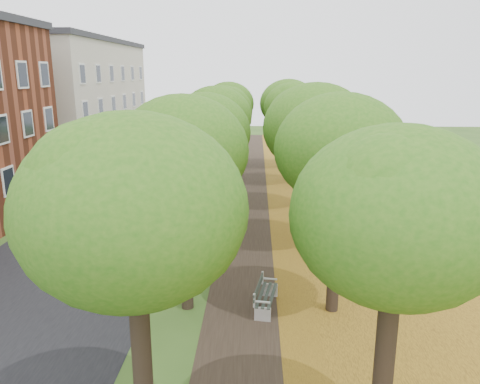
{
  "coord_description": "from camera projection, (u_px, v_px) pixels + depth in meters",
  "views": [
    {
      "loc": [
        0.05,
        -8.14,
        7.67
      ],
      "look_at": [
        -0.65,
        11.84,
        2.5
      ],
      "focal_mm": 35.0,
      "sensor_mm": 36.0,
      "label": 1
    }
  ],
  "objects": [
    {
      "name": "street_asphalt",
      "position": [
        112.0,
        222.0,
        24.56
      ],
      "size": [
        8.0,
        70.0,
        0.01
      ],
      "primitive_type": "cube",
      "color": "black",
      "rests_on": "ground"
    },
    {
      "name": "footpath",
      "position": [
        254.0,
        223.0,
        24.31
      ],
      "size": [
        3.2,
        70.0,
        0.01
      ],
      "primitive_type": "cube",
      "color": "black",
      "rests_on": "ground"
    },
    {
      "name": "leaf_verge",
      "position": [
        351.0,
        224.0,
        24.14
      ],
      "size": [
        7.5,
        70.0,
        0.01
      ],
      "primitive_type": "cube",
      "color": "#A3741E",
      "rests_on": "ground"
    },
    {
      "name": "tree_row_west",
      "position": [
        211.0,
        126.0,
        23.11
      ],
      "size": [
        4.24,
        34.24,
        6.9
      ],
      "color": "black",
      "rests_on": "ground"
    },
    {
      "name": "tree_row_east",
      "position": [
        308.0,
        126.0,
        22.95
      ],
      "size": [
        4.24,
        34.24,
        6.9
      ],
      "color": "black",
      "rests_on": "ground"
    },
    {
      "name": "building_cream",
      "position": [
        62.0,
        100.0,
        40.99
      ],
      "size": [
        10.3,
        20.3,
        10.4
      ],
      "color": "beige",
      "rests_on": "ground"
    },
    {
      "name": "bench",
      "position": [
        265.0,
        295.0,
        15.52
      ],
      "size": [
        0.85,
        1.95,
        0.89
      ],
      "rotation": [
        0.0,
        0.0,
        1.4
      ],
      "color": "#29342C",
      "rests_on": "ground"
    },
    {
      "name": "car_grey",
      "position": [
        447.0,
        198.0,
        26.74
      ],
      "size": [
        4.43,
        2.22,
        1.24
      ],
      "primitive_type": "imported",
      "rotation": [
        0.0,
        0.0,
        1.69
      ],
      "color": "#37363B",
      "rests_on": "ground"
    },
    {
      "name": "car_white",
      "position": [
        465.0,
        196.0,
        27.19
      ],
      "size": [
        5.21,
        3.58,
        1.32
      ],
      "primitive_type": "imported",
      "rotation": [
        0.0,
        0.0,
        1.25
      ],
      "color": "white",
      "rests_on": "ground"
    }
  ]
}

